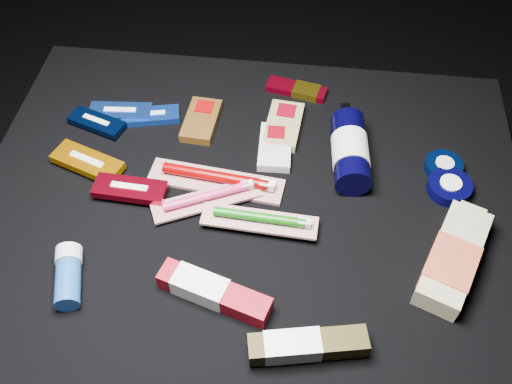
# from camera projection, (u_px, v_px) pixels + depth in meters

# --- Properties ---
(ground) EXTENTS (3.00, 3.00, 0.00)m
(ground) POSITION_uv_depth(u_px,v_px,m) (249.00, 306.00, 1.32)
(ground) COLOR black
(ground) RESTS_ON ground
(cloth_table) EXTENTS (0.98, 0.78, 0.40)m
(cloth_table) POSITION_uv_depth(u_px,v_px,m) (248.00, 262.00, 1.17)
(cloth_table) COLOR black
(cloth_table) RESTS_ON ground
(luna_bar_0) EXTENTS (0.12, 0.07, 0.02)m
(luna_bar_0) POSITION_uv_depth(u_px,v_px,m) (151.00, 116.00, 1.14)
(luna_bar_0) COLOR #1543B8
(luna_bar_0) RESTS_ON cloth_table
(luna_bar_1) EXTENTS (0.13, 0.06, 0.02)m
(luna_bar_1) POSITION_uv_depth(u_px,v_px,m) (121.00, 112.00, 1.14)
(luna_bar_1) COLOR #163C97
(luna_bar_1) RESTS_ON cloth_table
(luna_bar_2) EXTENTS (0.12, 0.08, 0.01)m
(luna_bar_2) POSITION_uv_depth(u_px,v_px,m) (97.00, 122.00, 1.12)
(luna_bar_2) COLOR #031031
(luna_bar_2) RESTS_ON cloth_table
(luna_bar_3) EXTENTS (0.14, 0.09, 0.02)m
(luna_bar_3) POSITION_uv_depth(u_px,v_px,m) (88.00, 162.00, 1.05)
(luna_bar_3) COLOR orange
(luna_bar_3) RESTS_ON cloth_table
(luna_bar_4) EXTENTS (0.13, 0.05, 0.02)m
(luna_bar_4) POSITION_uv_depth(u_px,v_px,m) (130.00, 189.00, 1.01)
(luna_bar_4) COLOR maroon
(luna_bar_4) RESTS_ON cloth_table
(clif_bar_0) EXTENTS (0.07, 0.12, 0.02)m
(clif_bar_0) POSITION_uv_depth(u_px,v_px,m) (202.00, 119.00, 1.13)
(clif_bar_0) COLOR #4A2E0E
(clif_bar_0) RESTS_ON cloth_table
(clif_bar_1) EXTENTS (0.06, 0.11, 0.02)m
(clif_bar_1) POSITION_uv_depth(u_px,v_px,m) (275.00, 145.00, 1.08)
(clif_bar_1) COLOR beige
(clif_bar_1) RESTS_ON cloth_table
(clif_bar_2) EXTENTS (0.07, 0.13, 0.02)m
(clif_bar_2) POSITION_uv_depth(u_px,v_px,m) (284.00, 124.00, 1.12)
(clif_bar_2) COLOR #9A8852
(clif_bar_2) RESTS_ON cloth_table
(power_bar) EXTENTS (0.13, 0.06, 0.02)m
(power_bar) POSITION_uv_depth(u_px,v_px,m) (300.00, 90.00, 1.18)
(power_bar) COLOR maroon
(power_bar) RESTS_ON cloth_table
(lotion_bottle) EXTENTS (0.08, 0.21, 0.07)m
(lotion_bottle) POSITION_uv_depth(u_px,v_px,m) (350.00, 151.00, 1.04)
(lotion_bottle) COLOR black
(lotion_bottle) RESTS_ON cloth_table
(cream_tin_upper) EXTENTS (0.07, 0.07, 0.02)m
(cream_tin_upper) POSITION_uv_depth(u_px,v_px,m) (444.00, 166.00, 1.05)
(cream_tin_upper) COLOR black
(cream_tin_upper) RESTS_ON cloth_table
(cream_tin_lower) EXTENTS (0.08, 0.08, 0.02)m
(cream_tin_lower) POSITION_uv_depth(u_px,v_px,m) (449.00, 187.00, 1.02)
(cream_tin_lower) COLOR black
(cream_tin_lower) RESTS_ON cloth_table
(bodywash_bottle) EXTENTS (0.14, 0.21, 0.04)m
(bodywash_bottle) POSITION_uv_depth(u_px,v_px,m) (453.00, 260.00, 0.91)
(bodywash_bottle) COLOR tan
(bodywash_bottle) RESTS_ON cloth_table
(deodorant_stick) EXTENTS (0.07, 0.11, 0.04)m
(deodorant_stick) POSITION_uv_depth(u_px,v_px,m) (68.00, 275.00, 0.90)
(deodorant_stick) COLOR #19468E
(deodorant_stick) RESTS_ON cloth_table
(toothbrush_pack_0) EXTENTS (0.25, 0.08, 0.03)m
(toothbrush_pack_0) POSITION_uv_depth(u_px,v_px,m) (218.00, 179.00, 1.03)
(toothbrush_pack_0) COLOR beige
(toothbrush_pack_0) RESTS_ON cloth_table
(toothbrush_pack_1) EXTENTS (0.19, 0.12, 0.02)m
(toothbrush_pack_1) POSITION_uv_depth(u_px,v_px,m) (208.00, 198.00, 1.00)
(toothbrush_pack_1) COLOR beige
(toothbrush_pack_1) RESTS_ON cloth_table
(toothbrush_pack_2) EXTENTS (0.20, 0.06, 0.02)m
(toothbrush_pack_2) POSITION_uv_depth(u_px,v_px,m) (261.00, 219.00, 0.96)
(toothbrush_pack_2) COLOR silver
(toothbrush_pack_2) RESTS_ON cloth_table
(toothpaste_carton_red) EXTENTS (0.19, 0.09, 0.04)m
(toothpaste_carton_red) POSITION_uv_depth(u_px,v_px,m) (209.00, 291.00, 0.88)
(toothpaste_carton_red) COLOR maroon
(toothpaste_carton_red) RESTS_ON cloth_table
(toothpaste_carton_green) EXTENTS (0.18, 0.07, 0.03)m
(toothpaste_carton_green) POSITION_uv_depth(u_px,v_px,m) (302.00, 346.00, 0.82)
(toothpaste_carton_green) COLOR #30280C
(toothpaste_carton_green) RESTS_ON cloth_table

